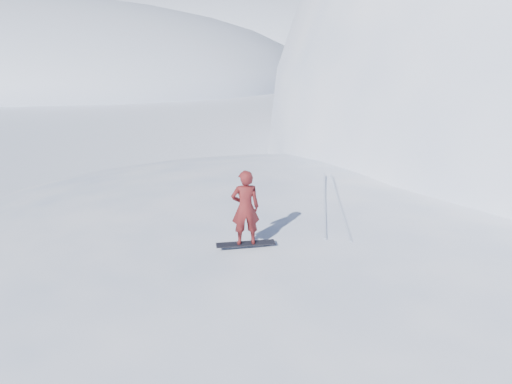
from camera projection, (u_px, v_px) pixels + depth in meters
ground at (350, 346)px, 11.69m from camera, size 400.00×400.00×0.00m
near_ridge at (391, 291)px, 14.16m from camera, size 36.00×28.00×4.80m
far_ridge_c at (232, 62)px, 121.79m from camera, size 140.00×90.00×36.00m
wind_bumps at (337, 299)px, 13.76m from camera, size 16.00×14.40×1.00m
snowboard at (246, 244)px, 11.86m from camera, size 1.52×0.89×0.03m
snowboarder at (245, 208)px, 11.52m from camera, size 0.85×0.73×1.98m
vapor_plume at (23, 94)px, 58.97m from camera, size 10.64×8.51×7.45m
board_tracks at (332, 201)px, 14.86m from camera, size 1.57×5.95×0.04m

